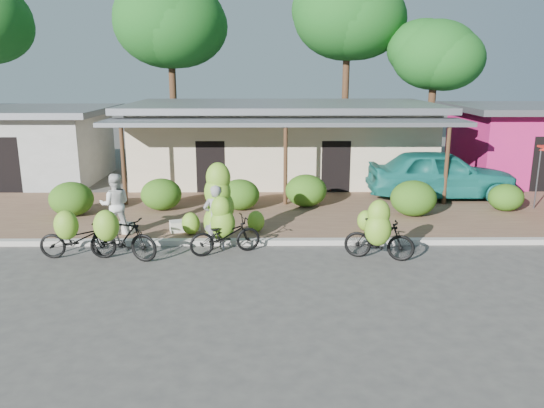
% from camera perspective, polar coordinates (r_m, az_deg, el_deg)
% --- Properties ---
extents(ground, '(100.00, 100.00, 0.00)m').
position_cam_1_polar(ground, '(12.90, 2.34, -7.19)').
color(ground, '#42403D').
rests_on(ground, ground).
extents(sidewalk, '(60.00, 6.00, 0.12)m').
position_cam_1_polar(sidewalk, '(17.63, 1.55, -1.07)').
color(sidewalk, '#816045').
rests_on(sidewalk, ground).
extents(curb, '(60.00, 0.25, 0.15)m').
position_cam_1_polar(curb, '(14.75, 1.96, -4.08)').
color(curb, '#A8A399').
rests_on(curb, ground).
extents(shop_main, '(13.00, 8.50, 3.35)m').
position_cam_1_polar(shop_main, '(23.12, 1.06, 6.79)').
color(shop_main, beige).
rests_on(shop_main, ground).
extents(shop_pink, '(6.00, 6.00, 3.25)m').
position_cam_1_polar(shop_pink, '(25.71, 25.29, 6.08)').
color(shop_pink, '#B81C5E').
rests_on(shop_pink, ground).
extents(shop_grey, '(7.00, 6.00, 3.15)m').
position_cam_1_polar(shop_grey, '(25.40, -24.75, 5.93)').
color(shop_grey, '#A3A39E').
rests_on(shop_grey, ground).
extents(tree_far_center, '(5.68, 5.60, 9.24)m').
position_cam_1_polar(tree_far_center, '(28.66, -11.29, 18.74)').
color(tree_far_center, '#43281A').
rests_on(tree_far_center, ground).
extents(tree_center_right, '(5.65, 5.57, 9.62)m').
position_cam_1_polar(tree_center_right, '(29.01, 7.74, 19.58)').
color(tree_center_right, '#43281A').
rests_on(tree_center_right, ground).
extents(tree_near_right, '(4.36, 4.17, 7.14)m').
position_cam_1_polar(tree_near_right, '(27.78, 16.70, 15.30)').
color(tree_near_right, '#43281A').
rests_on(tree_near_right, ground).
extents(hedge_0, '(1.41, 1.27, 1.10)m').
position_cam_1_polar(hedge_0, '(18.26, -20.78, 0.51)').
color(hedge_0, '#244E12').
rests_on(hedge_0, sidewalk).
extents(hedge_1, '(1.37, 1.23, 1.07)m').
position_cam_1_polar(hedge_1, '(18.18, -11.83, 1.03)').
color(hedge_1, '#244E12').
rests_on(hedge_1, sidewalk).
extents(hedge_2, '(1.33, 1.20, 1.04)m').
position_cam_1_polar(hedge_2, '(17.85, -3.48, 1.02)').
color(hedge_2, '#244E12').
rests_on(hedge_2, sidewalk).
extents(hedge_3, '(1.42, 1.28, 1.11)m').
position_cam_1_polar(hedge_3, '(18.30, 3.69, 1.46)').
color(hedge_3, '#244E12').
rests_on(hedge_3, sidewalk).
extents(hedge_4, '(1.48, 1.33, 1.15)m').
position_cam_1_polar(hedge_4, '(17.66, 14.97, 0.60)').
color(hedge_4, '#244E12').
rests_on(hedge_4, sidewalk).
extents(hedge_5, '(1.16, 1.04, 0.90)m').
position_cam_1_polar(hedge_5, '(19.35, 23.86, 0.64)').
color(hedge_5, '#244E12').
rests_on(hedge_5, sidewalk).
extents(bike_far_left, '(1.95, 1.24, 1.44)m').
position_cam_1_polar(bike_far_left, '(14.34, -20.33, -3.38)').
color(bike_far_left, black).
rests_on(bike_far_left, ground).
extents(bike_left, '(1.97, 1.43, 1.47)m').
position_cam_1_polar(bike_left, '(13.85, -16.00, -3.33)').
color(bike_left, black).
rests_on(bike_left, ground).
extents(bike_center, '(2.01, 1.48, 2.35)m').
position_cam_1_polar(bike_center, '(14.09, -5.45, -1.42)').
color(bike_center, black).
rests_on(bike_center, ground).
extents(bike_right, '(1.85, 1.39, 1.71)m').
position_cam_1_polar(bike_right, '(13.50, 11.44, -3.22)').
color(bike_right, black).
rests_on(bike_right, ground).
extents(loose_banana_a, '(0.52, 0.44, 0.65)m').
position_cam_1_polar(loose_banana_a, '(15.33, -8.74, -2.09)').
color(loose_banana_a, '#7EB22C').
rests_on(loose_banana_a, sidewalk).
extents(loose_banana_b, '(0.51, 0.43, 0.63)m').
position_cam_1_polar(loose_banana_b, '(15.41, -1.74, -1.88)').
color(loose_banana_b, '#7EB22C').
rests_on(loose_banana_b, sidewalk).
extents(loose_banana_c, '(0.49, 0.42, 0.62)m').
position_cam_1_polar(loose_banana_c, '(15.75, 10.04, -1.76)').
color(loose_banana_c, '#7EB22C').
rests_on(loose_banana_c, sidewalk).
extents(sack_near, '(0.93, 0.64, 0.30)m').
position_cam_1_polar(sack_near, '(15.78, -9.36, -2.30)').
color(sack_near, white).
rests_on(sack_near, sidewalk).
extents(sack_far, '(0.79, 0.46, 0.28)m').
position_cam_1_polar(sack_far, '(16.00, -15.94, -2.48)').
color(sack_far, white).
rests_on(sack_far, sidewalk).
extents(vendor, '(0.68, 0.47, 1.79)m').
position_cam_1_polar(vendor, '(14.15, -6.06, -1.48)').
color(vendor, gray).
rests_on(vendor, ground).
extents(bystander, '(0.97, 0.82, 1.77)m').
position_cam_1_polar(bystander, '(15.66, -16.52, -0.04)').
color(bystander, silver).
rests_on(bystander, sidewalk).
extents(teal_van, '(5.30, 2.18, 1.80)m').
position_cam_1_polar(teal_van, '(20.36, 17.71, 3.10)').
color(teal_van, '#197169').
rests_on(teal_van, sidewalk).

